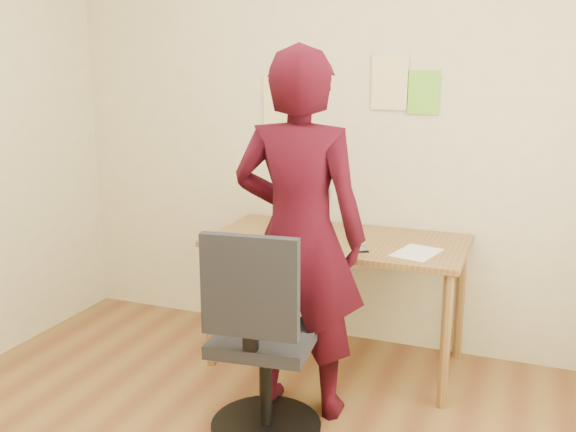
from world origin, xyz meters
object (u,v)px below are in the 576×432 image
at_px(phone, 361,249).
at_px(person, 299,236).
at_px(laptop, 297,225).
at_px(office_chair, 261,351).
at_px(desk, 337,253).

height_order(phone, person, person).
bearing_deg(laptop, office_chair, -88.10).
xyz_separation_m(desk, phone, (0.18, -0.18, 0.09)).
bearing_deg(person, phone, -122.65).
xyz_separation_m(desk, office_chair, (-0.09, -0.86, -0.23)).
bearing_deg(laptop, phone, -32.06).
height_order(laptop, person, person).
bearing_deg(office_chair, desk, 78.18).
relative_size(desk, laptop, 3.70).
height_order(office_chair, person, person).
distance_m(desk, laptop, 0.28).
relative_size(laptop, office_chair, 0.38).
relative_size(office_chair, person, 0.57).
distance_m(laptop, person, 0.60).
bearing_deg(phone, office_chair, -142.45).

